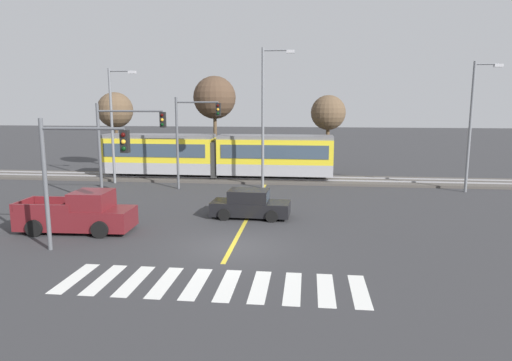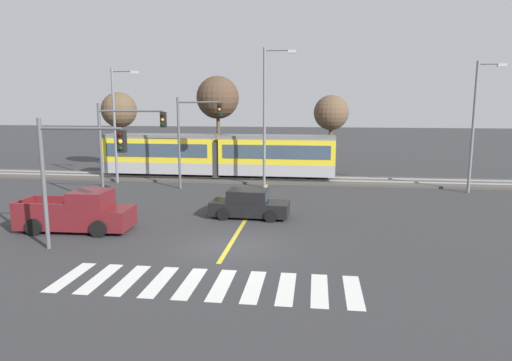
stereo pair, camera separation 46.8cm
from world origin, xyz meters
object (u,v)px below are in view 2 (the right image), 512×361
traffic_light_far_left (192,129)px  street_lamp_west (117,119)px  light_rail_tram (219,154)px  bare_tree_west (218,98)px  bare_tree_far_west (119,110)px  bare_tree_east (331,113)px  sedan_crossing (249,205)px  traffic_light_near_left (72,164)px  pickup_truck (78,214)px  traffic_light_mid_left (123,138)px  street_lamp_centre (267,111)px  street_lamp_east (476,120)px

traffic_light_far_left → street_lamp_west: street_lamp_west is taller
light_rail_tram → bare_tree_west: size_ratio=2.16×
bare_tree_far_west → bare_tree_east: bearing=-2.8°
street_lamp_west → bare_tree_east: 17.79m
street_lamp_west → bare_tree_far_west: size_ratio=1.22×
bare_tree_far_west → bare_tree_east: bare_tree_far_west is taller
sedan_crossing → traffic_light_near_left: bearing=-134.7°
pickup_truck → traffic_light_mid_left: bearing=91.8°
traffic_light_near_left → bare_tree_east: bearing=64.2°
sedan_crossing → traffic_light_mid_left: (-8.01, 2.30, 3.36)m
traffic_light_near_left → traffic_light_mid_left: size_ratio=0.90×
pickup_truck → bare_tree_far_west: size_ratio=0.77×
traffic_light_near_left → bare_tree_east: (11.11, 22.99, 1.57)m
traffic_light_mid_left → traffic_light_near_left: bearing=-79.4°
light_rail_tram → traffic_light_near_left: (-2.10, -18.47, 1.63)m
sedan_crossing → street_lamp_west: (-11.58, 9.45, 4.20)m
bare_tree_far_west → bare_tree_east: size_ratio=1.05×
street_lamp_centre → street_lamp_east: 14.14m
pickup_truck → street_lamp_east: street_lamp_east is taller
pickup_truck → street_lamp_west: bearing=106.0°
street_lamp_east → bare_tree_far_west: (-29.08, 8.71, 0.46)m
pickup_truck → street_lamp_west: street_lamp_west is taller
street_lamp_centre → bare_tree_west: bearing=120.8°
traffic_light_far_left → bare_tree_west: (-0.38, 10.30, 2.29)m
street_lamp_centre → sedan_crossing: bearing=-90.0°
light_rail_tram → bare_tree_east: size_ratio=2.72×
light_rail_tram → traffic_light_near_left: traffic_light_near_left is taller
light_rail_tram → pickup_truck: 16.11m
light_rail_tram → pickup_truck: (-3.55, -15.67, -1.21)m
pickup_truck → light_rail_tram: bearing=77.2°
traffic_light_near_left → bare_tree_far_west: bearing=109.7°
traffic_light_far_left → bare_tree_far_west: bare_tree_far_west is taller
street_lamp_centre → traffic_light_far_left: bearing=-169.8°
pickup_truck → bare_tree_far_west: 22.78m
traffic_light_mid_left → bare_tree_east: size_ratio=0.90×
traffic_light_far_left → bare_tree_far_west: bearing=134.9°
street_lamp_east → street_lamp_centre: bearing=-179.4°
traffic_light_far_left → street_lamp_centre: size_ratio=0.66×
bare_tree_east → traffic_light_near_left: bearing=-115.8°
sedan_crossing → street_lamp_east: street_lamp_east is taller
pickup_truck → street_lamp_centre: size_ratio=0.55×
traffic_light_far_left → traffic_light_near_left: 14.21m
sedan_crossing → bare_tree_east: 17.80m
street_lamp_centre → pickup_truck: bearing=-122.5°
traffic_light_far_left → street_lamp_centre: street_lamp_centre is taller
traffic_light_far_left → pickup_truck: bearing=-103.1°
bare_tree_east → bare_tree_far_west: bearing=177.2°
bare_tree_far_west → bare_tree_west: size_ratio=0.83×
bare_tree_west → traffic_light_mid_left: bearing=-98.8°
street_lamp_east → traffic_light_near_left: bearing=-143.4°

